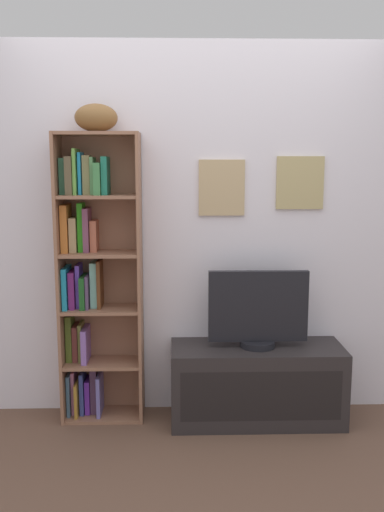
{
  "coord_description": "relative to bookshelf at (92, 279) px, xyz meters",
  "views": [
    {
      "loc": [
        -0.14,
        -2.49,
        1.65
      ],
      "look_at": [
        -0.04,
        0.85,
        1.09
      ],
      "focal_mm": 39.17,
      "sensor_mm": 36.0,
      "label": 1
    }
  ],
  "objects": [
    {
      "name": "football",
      "position": [
        0.06,
        -0.03,
        1.0
      ],
      "size": [
        0.29,
        0.23,
        0.17
      ],
      "primitive_type": "ellipsoid",
      "rotation": [
        0.0,
        0.0,
        0.25
      ],
      "color": "brown",
      "rests_on": "bookshelf"
    },
    {
      "name": "television",
      "position": [
        1.05,
        -0.11,
        -0.19
      ],
      "size": [
        0.63,
        0.22,
        0.49
      ],
      "color": "black",
      "rests_on": "tv_stand"
    },
    {
      "name": "tv_stand",
      "position": [
        1.05,
        -0.11,
        -0.67
      ],
      "size": [
        1.1,
        0.41,
        0.49
      ],
      "color": "#2A2526",
      "rests_on": "ground"
    },
    {
      "name": "back_wall",
      "position": [
        0.67,
        0.13,
        0.29
      ],
      "size": [
        4.8,
        0.08,
        2.4
      ],
      "color": "silver",
      "rests_on": "ground"
    },
    {
      "name": "ground",
      "position": [
        0.67,
        -1.0,
        -0.94
      ],
      "size": [
        5.2,
        5.2,
        0.04
      ],
      "primitive_type": "cube",
      "color": "brown"
    },
    {
      "name": "bookshelf",
      "position": [
        0.0,
        0.0,
        0.0
      ],
      "size": [
        0.52,
        0.26,
        1.83
      ],
      "color": "#91634A",
      "rests_on": "ground"
    }
  ]
}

